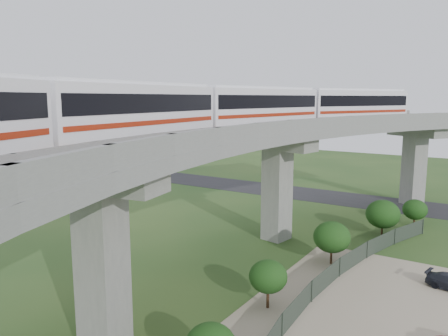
{
  "coord_description": "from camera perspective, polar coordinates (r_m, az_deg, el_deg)",
  "views": [
    {
      "loc": [
        17.94,
        -25.26,
        13.04
      ],
      "look_at": [
        -0.54,
        3.64,
        7.5
      ],
      "focal_mm": 35.0,
      "sensor_mm": 36.0,
      "label": 1
    }
  ],
  "objects": [
    {
      "name": "ground",
      "position": [
        33.61,
        -2.64,
        -13.66
      ],
      "size": [
        160.0,
        160.0,
        0.0
      ],
      "primitive_type": "plane",
      "color": "#23461C",
      "rests_on": "ground"
    },
    {
      "name": "asphalt_road",
      "position": [
        59.54,
        14.29,
        -3.75
      ],
      "size": [
        60.0,
        8.0,
        0.03
      ],
      "primitive_type": "cube",
      "color": "#232326",
      "rests_on": "ground"
    },
    {
      "name": "viaduct",
      "position": [
        29.2,
        3.4,
        1.31
      ],
      "size": [
        19.58,
        73.98,
        11.4
      ],
      "color": "#99968E",
      "rests_on": "ground"
    },
    {
      "name": "metro_train",
      "position": [
        32.77,
        0.22,
        7.9
      ],
      "size": [
        11.74,
        61.28,
        3.64
      ],
      "color": "white",
      "rests_on": "ground"
    },
    {
      "name": "fence",
      "position": [
        29.26,
        13.8,
        -15.94
      ],
      "size": [
        3.87,
        38.73,
        1.5
      ],
      "color": "#2D382D",
      "rests_on": "ground"
    },
    {
      "name": "tree_0",
      "position": [
        48.71,
        23.67,
        -4.99
      ],
      "size": [
        2.43,
        2.43,
        2.81
      ],
      "color": "#382314",
      "rests_on": "ground"
    },
    {
      "name": "tree_1",
      "position": [
        44.12,
        20.04,
        -5.67
      ],
      "size": [
        3.16,
        3.16,
        3.5
      ],
      "color": "#382314",
      "rests_on": "ground"
    },
    {
      "name": "tree_2",
      "position": [
        35.72,
        13.91,
        -8.75
      ],
      "size": [
        2.89,
        2.89,
        3.44
      ],
      "color": "#382314",
      "rests_on": "ground"
    },
    {
      "name": "tree_3",
      "position": [
        27.96,
        5.78,
        -13.92
      ],
      "size": [
        2.4,
        2.4,
        3.12
      ],
      "color": "#382314",
      "rests_on": "ground"
    }
  ]
}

